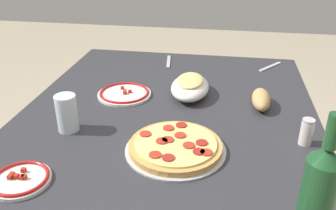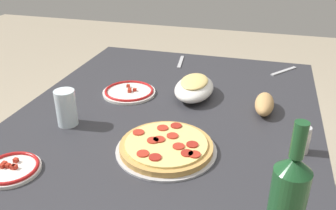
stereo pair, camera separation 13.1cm
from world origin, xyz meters
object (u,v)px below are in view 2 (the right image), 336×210
object	(u,v)px
wine_bottle	(286,208)
side_plate_near	(129,92)
bread_loaf	(264,104)
spice_shaker	(303,140)
pepperoni_pizza	(166,147)
side_plate_far	(11,169)
dining_table	(168,137)
baked_pasta_dish	(194,87)
water_glass	(66,108)

from	to	relation	value
wine_bottle	side_plate_near	size ratio (longest dim) A/B	1.50
side_plate_near	bread_loaf	xyz separation A→B (m)	(0.01, 0.53, 0.02)
wine_bottle	spice_shaker	xyz separation A→B (m)	(-0.42, 0.06, -0.09)
pepperoni_pizza	side_plate_far	xyz separation A→B (m)	(0.22, -0.39, -0.01)
dining_table	side_plate_near	bearing A→B (deg)	-120.09
pepperoni_pizza	baked_pasta_dish	distance (m)	0.40
water_glass	spice_shaker	xyz separation A→B (m)	(-0.04, 0.77, -0.02)
dining_table	baked_pasta_dish	distance (m)	0.23
bread_loaf	spice_shaker	size ratio (longest dim) A/B	1.86
pepperoni_pizza	wine_bottle	size ratio (longest dim) A/B	0.96
dining_table	bread_loaf	bearing A→B (deg)	107.01
wine_bottle	spice_shaker	bearing A→B (deg)	171.17
water_glass	side_plate_far	bearing A→B (deg)	-3.14
baked_pasta_dish	side_plate_near	xyz separation A→B (m)	(0.05, -0.26, -0.03)
wine_bottle	side_plate_near	world-z (taller)	wine_bottle
pepperoni_pizza	water_glass	world-z (taller)	water_glass
side_plate_far	baked_pasta_dish	bearing A→B (deg)	148.13
wine_bottle	side_plate_far	world-z (taller)	wine_bottle
baked_pasta_dish	wine_bottle	distance (m)	0.79
dining_table	wine_bottle	distance (m)	0.72
dining_table	side_plate_far	distance (m)	0.57
side_plate_far	bread_loaf	distance (m)	0.87
bread_loaf	pepperoni_pizza	bearing A→B (deg)	-38.30
baked_pasta_dish	bread_loaf	distance (m)	0.28
side_plate_near	baked_pasta_dish	bearing A→B (deg)	100.15
pepperoni_pizza	bread_loaf	bearing A→B (deg)	141.70
dining_table	baked_pasta_dish	world-z (taller)	baked_pasta_dish
dining_table	spice_shaker	bearing A→B (deg)	73.25
water_glass	baked_pasta_dish	bearing A→B (deg)	132.40
baked_pasta_dish	water_glass	world-z (taller)	water_glass
bread_loaf	side_plate_near	bearing A→B (deg)	-91.20
water_glass	bread_loaf	bearing A→B (deg)	113.51
side_plate_far	spice_shaker	world-z (taller)	spice_shaker
dining_table	water_glass	world-z (taller)	water_glass
baked_pasta_dish	spice_shaker	size ratio (longest dim) A/B	2.76
side_plate_near	spice_shaker	world-z (taller)	spice_shaker
water_glass	spice_shaker	bearing A→B (deg)	92.94
baked_pasta_dish	side_plate_far	world-z (taller)	baked_pasta_dish
pepperoni_pizza	water_glass	size ratio (longest dim) A/B	2.45
wine_bottle	water_glass	size ratio (longest dim) A/B	2.55
water_glass	side_plate_far	size ratio (longest dim) A/B	0.78
side_plate_far	spice_shaker	xyz separation A→B (m)	(-0.32, 0.78, 0.03)
spice_shaker	bread_loaf	bearing A→B (deg)	-153.26
dining_table	wine_bottle	world-z (taller)	wine_bottle
side_plate_near	dining_table	bearing A→B (deg)	59.91
wine_bottle	side_plate_far	distance (m)	0.73
water_glass	side_plate_near	size ratio (longest dim) A/B	0.59
side_plate_far	spice_shaker	distance (m)	0.85
dining_table	wine_bottle	xyz separation A→B (m)	(0.56, 0.39, 0.24)
pepperoni_pizza	side_plate_far	distance (m)	0.44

